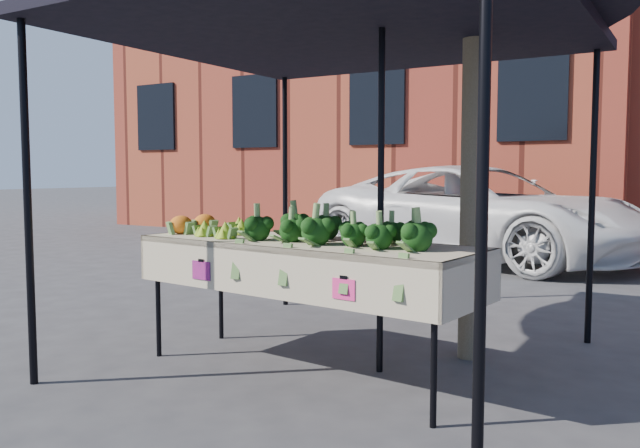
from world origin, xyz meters
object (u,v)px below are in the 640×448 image
Objects in this scene: canopy at (341,170)px; street_tree at (475,30)px; table at (305,308)px; vehicle at (481,88)px.

canopy is 0.67× the size of street_tree.
canopy reaches higher than table.
street_tree is (1.54, -5.21, -0.27)m from vehicle.
table is 2.28m from street_tree.
canopy is at bearing 80.14° from table.
street_tree is (0.83, 0.94, 1.91)m from table.
vehicle is 1.11× the size of street_tree.
vehicle is at bearing 97.68° from canopy.
vehicle reaches higher than canopy.
vehicle reaches higher than street_tree.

